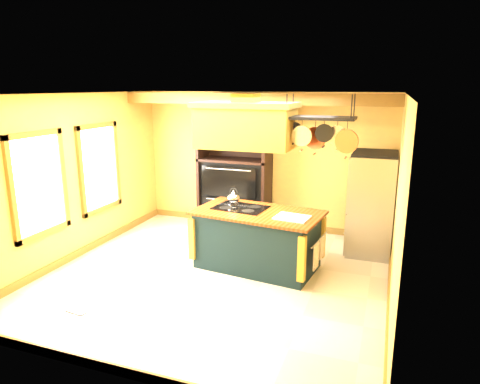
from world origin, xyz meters
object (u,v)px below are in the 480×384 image
Objects in this scene: kitchen_island at (257,239)px; range_hood at (246,124)px; pot_rack at (321,127)px; hutch at (235,182)px; refrigerator at (371,206)px.

range_hood reaches higher than kitchen_island.
kitchen_island is at bearing 179.94° from pot_rack.
pot_rack is at bearing -41.87° from hutch.
kitchen_island is 0.83× the size of hutch.
hutch is at bearing 127.36° from kitchen_island.
range_hood is at bearing -172.69° from kitchen_island.
kitchen_island is at bearing -142.38° from refrigerator.
pot_rack reaches higher than hutch.
kitchen_island is at bearing 0.27° from range_hood.
refrigerator is (1.82, 1.25, -1.43)m from range_hood.
range_hood is 2.31m from hutch.
pot_rack is at bearing 0.00° from range_hood.
range_hood is at bearing 180.00° from pot_rack.
kitchen_island is at bearing -59.68° from hutch.
range_hood and pot_rack have the same top height.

